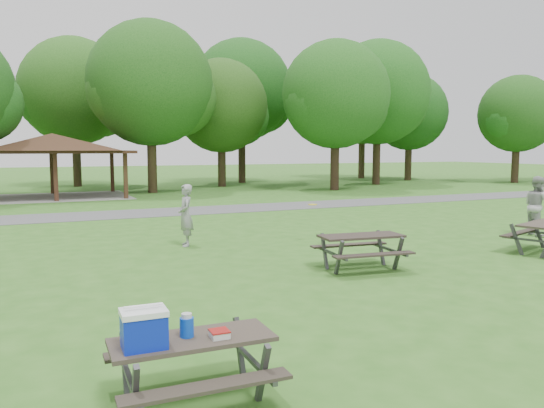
{
  "coord_description": "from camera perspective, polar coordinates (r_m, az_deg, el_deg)",
  "views": [
    {
      "loc": [
        -5.24,
        -9.67,
        2.88
      ],
      "look_at": [
        1.0,
        4.0,
        1.3
      ],
      "focal_mm": 35.0,
      "sensor_mm": 36.0,
      "label": 1
    }
  ],
  "objects": [
    {
      "name": "frisbee_thrower",
      "position": [
        15.81,
        -9.27,
        -1.21
      ],
      "size": [
        0.53,
        0.72,
        1.83
      ],
      "primitive_type": "imported",
      "rotation": [
        0.0,
        0.0,
        -1.71
      ],
      "color": "gray",
      "rests_on": "ground"
    },
    {
      "name": "tree_deep_b",
      "position": [
        43.01,
        -20.36,
        10.98
      ],
      "size": [
        8.4,
        8.0,
        11.13
      ],
      "color": "black",
      "rests_on": "ground"
    },
    {
      "name": "ground",
      "position": [
        11.37,
        3.83,
        -8.69
      ],
      "size": [
        160.0,
        160.0,
        0.0
      ],
      "primitive_type": "plane",
      "color": "#2F651D",
      "rests_on": "ground"
    },
    {
      "name": "pavilion",
      "position": [
        33.69,
        -22.55,
        5.85
      ],
      "size": [
        8.6,
        7.01,
        3.76
      ],
      "color": "#331F12",
      "rests_on": "ground"
    },
    {
      "name": "asphalt_path",
      "position": [
        24.41,
        -11.97,
        -0.88
      ],
      "size": [
        120.0,
        3.2,
        0.02
      ],
      "primitive_type": "cube",
      "color": "#4F4F52",
      "rests_on": "ground"
    },
    {
      "name": "picnic_table_far",
      "position": [
        16.46,
        27.19,
        -2.5
      ],
      "size": [
        2.39,
        2.14,
        0.86
      ],
      "color": "#322B24",
      "rests_on": "ground"
    },
    {
      "name": "tree_row_g",
      "position": [
        37.28,
        6.95,
        11.26
      ],
      "size": [
        7.77,
        7.4,
        10.25
      ],
      "color": "black",
      "rests_on": "ground"
    },
    {
      "name": "frisbee_in_flight",
      "position": [
        16.26,
        4.39,
        -0.06
      ],
      "size": [
        0.29,
        0.29,
        0.02
      ],
      "color": "yellow",
      "rests_on": "ground"
    },
    {
      "name": "tree_row_i",
      "position": [
        49.88,
        14.62,
        9.29
      ],
      "size": [
        7.14,
        6.8,
        9.52
      ],
      "color": "#2F1F14",
      "rests_on": "ground"
    },
    {
      "name": "tree_row_f",
      "position": [
        40.56,
        -5.37,
        10.16
      ],
      "size": [
        7.35,
        7.0,
        9.55
      ],
      "color": "#302115",
      "rests_on": "ground"
    },
    {
      "name": "picnic_table_middle",
      "position": [
        12.81,
        9.56,
        -4.17
      ],
      "size": [
        2.16,
        1.81,
        0.86
      ],
      "color": "black",
      "rests_on": "ground"
    },
    {
      "name": "picnic_table_near",
      "position": [
        6.15,
        -10.12,
        -14.62
      ],
      "size": [
        1.85,
        1.51,
        1.26
      ],
      "color": "#322B24",
      "rests_on": "ground"
    },
    {
      "name": "tree_deep_d",
      "position": [
        52.38,
        9.78,
        10.45
      ],
      "size": [
        8.4,
        8.0,
        11.27
      ],
      "color": "#302215",
      "rests_on": "ground"
    },
    {
      "name": "tree_row_e",
      "position": [
        35.68,
        -12.81,
        12.13
      ],
      "size": [
        8.4,
        8.0,
        11.02
      ],
      "color": "#322416",
      "rests_on": "ground"
    },
    {
      "name": "frisbee_catcher",
      "position": [
        19.58,
        26.65,
        -0.18
      ],
      "size": [
        1.0,
        1.14,
        1.98
      ],
      "primitive_type": "imported",
      "rotation": [
        0.0,
        0.0,
        1.27
      ],
      "color": "#A0A0A2",
      "rests_on": "ground"
    },
    {
      "name": "tree_row_j",
      "position": [
        49.36,
        24.94,
        8.56
      ],
      "size": [
        6.72,
        6.4,
        8.96
      ],
      "color": "black",
      "rests_on": "ground"
    },
    {
      "name": "tree_deep_c",
      "position": [
        45.01,
        -3.18,
        11.81
      ],
      "size": [
        8.82,
        8.4,
        11.9
      ],
      "color": "black",
      "rests_on": "ground"
    },
    {
      "name": "tree_row_h",
      "position": [
        43.57,
        11.39,
        11.34
      ],
      "size": [
        8.61,
        8.2,
        11.37
      ],
      "color": "#301F15",
      "rests_on": "ground"
    }
  ]
}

